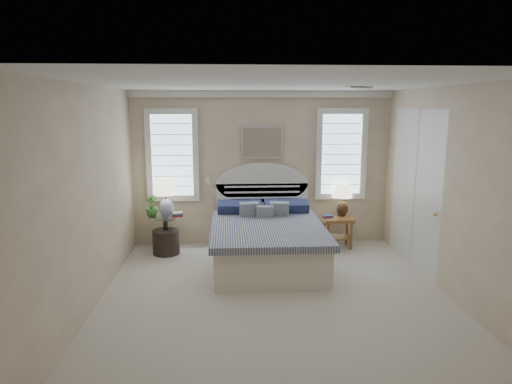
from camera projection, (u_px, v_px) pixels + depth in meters
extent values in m
cube|color=#BAAE9E|center=(276.00, 300.00, 5.82)|extent=(4.50, 5.00, 0.01)
cube|color=silver|center=(278.00, 83.00, 5.31)|extent=(4.50, 5.00, 0.01)
cube|color=tan|center=(262.00, 169.00, 8.02)|extent=(4.50, 0.02, 2.70)
cube|color=tan|center=(89.00, 199.00, 5.43)|extent=(0.02, 5.00, 2.70)
cube|color=tan|center=(456.00, 195.00, 5.70)|extent=(0.02, 5.00, 2.70)
cube|color=silver|center=(262.00, 94.00, 7.74)|extent=(4.50, 0.08, 0.12)
cube|color=#B2B2B2|center=(360.00, 88.00, 6.17)|extent=(0.30, 0.20, 0.02)
cube|color=silver|center=(208.00, 181.00, 7.98)|extent=(0.08, 0.01, 0.12)
cube|color=#C9E6FF|center=(172.00, 155.00, 7.86)|extent=(0.90, 0.06, 1.60)
cube|color=#C9E6FF|center=(341.00, 154.00, 8.04)|extent=(0.90, 0.06, 1.60)
cube|color=silver|center=(262.00, 142.00, 7.89)|extent=(0.74, 0.04, 0.58)
cube|color=silver|center=(415.00, 189.00, 6.91)|extent=(0.02, 1.80, 2.40)
cube|color=beige|center=(267.00, 248.00, 7.07)|extent=(1.60, 2.10, 0.55)
cube|color=navy|center=(268.00, 229.00, 6.96)|extent=(1.72, 2.15, 0.10)
cube|color=beige|center=(262.00, 214.00, 8.11)|extent=(1.62, 0.08, 1.10)
cube|color=#1F2A4E|center=(240.00, 208.00, 7.78)|extent=(0.75, 0.31, 0.23)
cube|color=#1F2A4E|center=(286.00, 207.00, 7.82)|extent=(0.75, 0.31, 0.23)
cube|color=#354D77|center=(249.00, 212.00, 7.56)|extent=(0.33, 0.20, 0.34)
cube|color=#354D77|center=(279.00, 211.00, 7.59)|extent=(0.33, 0.20, 0.34)
cube|color=#354D77|center=(265.00, 214.00, 7.48)|extent=(0.28, 0.14, 0.29)
cylinder|color=black|center=(167.00, 251.00, 7.73)|extent=(0.32, 0.32, 0.03)
cylinder|color=black|center=(166.00, 235.00, 7.67)|extent=(0.08, 0.08, 0.60)
cylinder|color=silver|center=(165.00, 217.00, 7.61)|extent=(0.56, 0.56, 0.02)
cube|color=olive|center=(338.00, 219.00, 7.91)|extent=(0.50, 0.40, 0.06)
cube|color=olive|center=(337.00, 237.00, 7.97)|extent=(0.44, 0.34, 0.03)
cube|color=olive|center=(328.00, 237.00, 7.80)|extent=(0.04, 0.04, 0.47)
cube|color=olive|center=(324.00, 232.00, 8.10)|extent=(0.04, 0.04, 0.47)
cube|color=olive|center=(351.00, 236.00, 7.83)|extent=(0.04, 0.04, 0.47)
cube|color=olive|center=(346.00, 232.00, 8.12)|extent=(0.04, 0.04, 0.47)
cylinder|color=black|center=(166.00, 242.00, 7.62)|extent=(0.55, 0.55, 0.40)
cylinder|color=silver|center=(166.00, 215.00, 7.61)|extent=(0.17, 0.17, 0.03)
ellipsoid|color=silver|center=(166.00, 208.00, 7.58)|extent=(0.31, 0.31, 0.30)
cylinder|color=gold|center=(166.00, 197.00, 7.55)|extent=(0.04, 0.04, 0.11)
cylinder|color=black|center=(342.00, 215.00, 8.04)|extent=(0.14, 0.14, 0.03)
ellipsoid|color=black|center=(342.00, 209.00, 8.02)|extent=(0.26, 0.26, 0.28)
cylinder|color=gold|center=(342.00, 199.00, 7.98)|extent=(0.04, 0.04, 0.10)
imported|color=#38702D|center=(152.00, 206.00, 7.56)|extent=(0.24, 0.24, 0.35)
cube|color=maroon|center=(177.00, 216.00, 7.57)|extent=(0.20, 0.15, 0.02)
cube|color=navy|center=(177.00, 214.00, 7.57)|extent=(0.18, 0.14, 0.02)
cube|color=beige|center=(177.00, 213.00, 7.56)|extent=(0.17, 0.14, 0.02)
cube|color=maroon|center=(328.00, 217.00, 7.90)|extent=(0.20, 0.17, 0.02)
cube|color=navy|center=(328.00, 216.00, 7.90)|extent=(0.19, 0.16, 0.02)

